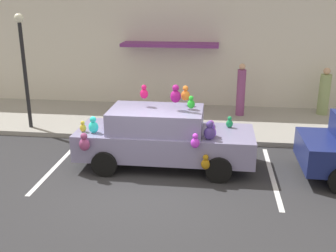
% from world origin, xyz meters
% --- Properties ---
extents(ground_plane, '(60.00, 60.00, 0.00)m').
position_xyz_m(ground_plane, '(0.00, 0.00, 0.00)').
color(ground_plane, '#2D2D30').
extents(sidewalk, '(24.00, 4.00, 0.15)m').
position_xyz_m(sidewalk, '(0.00, 5.00, 0.07)').
color(sidewalk, gray).
rests_on(sidewalk, ground).
extents(storefront_building, '(24.00, 1.25, 6.40)m').
position_xyz_m(storefront_building, '(-0.00, 7.14, 3.19)').
color(storefront_building, beige).
rests_on(storefront_building, ground).
extents(parking_stripe_front, '(0.12, 3.60, 0.01)m').
position_xyz_m(parking_stripe_front, '(3.11, 1.00, 0.00)').
color(parking_stripe_front, silver).
rests_on(parking_stripe_front, ground).
extents(parking_stripe_rear, '(0.12, 3.60, 0.01)m').
position_xyz_m(parking_stripe_rear, '(-2.50, 1.00, 0.00)').
color(parking_stripe_rear, silver).
rests_on(parking_stripe_rear, ground).
extents(plush_covered_car, '(4.55, 1.97, 2.20)m').
position_xyz_m(plush_covered_car, '(0.31, 1.30, 0.80)').
color(plush_covered_car, '#7F7AA3').
rests_on(plush_covered_car, ground).
extents(teddy_bear_on_sidewalk, '(0.38, 0.32, 0.73)m').
position_xyz_m(teddy_bear_on_sidewalk, '(-0.85, 3.60, 0.49)').
color(teddy_bear_on_sidewalk, pink).
rests_on(teddy_bear_on_sidewalk, sidewalk).
extents(street_lamp_post, '(0.28, 0.28, 3.63)m').
position_xyz_m(street_lamp_post, '(-4.41, 3.50, 2.39)').
color(street_lamp_post, black).
rests_on(street_lamp_post, sidewalk).
extents(pedestrian_near_shopfront, '(0.39, 0.39, 1.71)m').
position_xyz_m(pedestrian_near_shopfront, '(5.49, 6.27, 0.93)').
color(pedestrian_near_shopfront, '#8B9D64').
rests_on(pedestrian_near_shopfront, sidewalk).
extents(pedestrian_walking_past, '(0.30, 0.30, 1.87)m').
position_xyz_m(pedestrian_walking_past, '(2.50, 5.77, 1.04)').
color(pedestrian_walking_past, '#813E72').
rests_on(pedestrian_walking_past, sidewalk).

